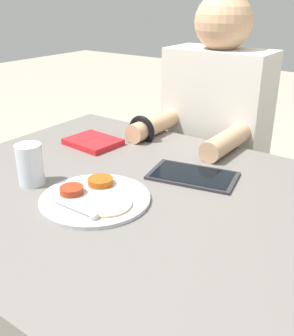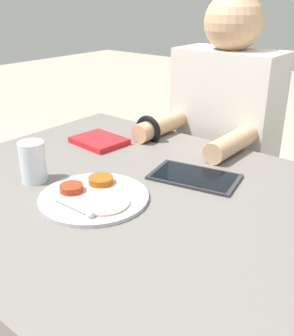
{
  "view_description": "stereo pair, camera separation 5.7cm",
  "coord_description": "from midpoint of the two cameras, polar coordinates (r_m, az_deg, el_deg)",
  "views": [
    {
      "loc": [
        0.6,
        -0.74,
        1.19
      ],
      "look_at": [
        0.04,
        0.04,
        0.76
      ],
      "focal_mm": 42.0,
      "sensor_mm": 36.0,
      "label": 1
    },
    {
      "loc": [
        0.65,
        -0.7,
        1.19
      ],
      "look_at": [
        0.04,
        0.04,
        0.76
      ],
      "focal_mm": 42.0,
      "sensor_mm": 36.0,
      "label": 2
    }
  ],
  "objects": [
    {
      "name": "drinking_glass",
      "position": [
        1.13,
        -14.85,
        0.86
      ],
      "size": [
        0.07,
        0.07,
        0.12
      ],
      "color": "silver",
      "rests_on": "dining_table"
    },
    {
      "name": "dining_table",
      "position": [
        1.27,
        -1.34,
        -17.32
      ],
      "size": [
        1.17,
        0.96,
        0.7
      ],
      "color": "slate",
      "rests_on": "ground_plane"
    },
    {
      "name": "tablet_device",
      "position": [
        1.14,
        8.36,
        -1.28
      ],
      "size": [
        0.27,
        0.19,
        0.01
      ],
      "color": "#28282D",
      "rests_on": "dining_table"
    },
    {
      "name": "thali_tray",
      "position": [
        1.02,
        -6.15,
        -4.09
      ],
      "size": [
        0.28,
        0.28,
        0.03
      ],
      "color": "#B7BABF",
      "rests_on": "dining_table"
    },
    {
      "name": "red_notebook",
      "position": [
        1.4,
        -5.77,
        3.88
      ],
      "size": [
        0.19,
        0.15,
        0.02
      ],
      "color": "silver",
      "rests_on": "dining_table"
    },
    {
      "name": "person_diner",
      "position": [
        1.64,
        11.68,
        1.24
      ],
      "size": [
        0.4,
        0.46,
        1.2
      ],
      "color": "black",
      "rests_on": "ground_plane"
    }
  ]
}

